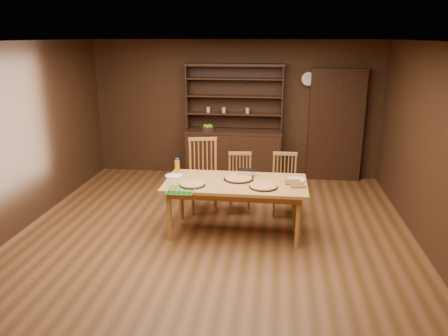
# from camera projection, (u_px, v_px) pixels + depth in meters

# --- Properties ---
(floor) EXTENTS (6.00, 6.00, 0.00)m
(floor) POSITION_uv_depth(u_px,v_px,m) (213.00, 240.00, 5.94)
(floor) COLOR brown
(floor) RESTS_ON ground
(room_shell) EXTENTS (6.00, 6.00, 6.00)m
(room_shell) POSITION_uv_depth(u_px,v_px,m) (212.00, 126.00, 5.48)
(room_shell) COLOR silver
(room_shell) RESTS_ON floor
(china_hutch) EXTENTS (1.84, 0.52, 2.17)m
(china_hutch) POSITION_uv_depth(u_px,v_px,m) (234.00, 148.00, 8.38)
(china_hutch) COLOR #321A10
(china_hutch) RESTS_ON floor
(doorway) EXTENTS (1.00, 0.18, 2.10)m
(doorway) POSITION_uv_depth(u_px,v_px,m) (336.00, 125.00, 8.16)
(doorway) COLOR #321A10
(doorway) RESTS_ON floor
(wall_clock) EXTENTS (0.30, 0.05, 0.30)m
(wall_clock) POSITION_uv_depth(u_px,v_px,m) (308.00, 79.00, 8.04)
(wall_clock) COLOR #321A10
(wall_clock) RESTS_ON room_shell
(dining_table) EXTENTS (1.93, 0.97, 0.75)m
(dining_table) POSITION_uv_depth(u_px,v_px,m) (236.00, 187.00, 5.98)
(dining_table) COLOR #B98140
(dining_table) RESTS_ON floor
(chair_left) EXTENTS (0.56, 0.54, 1.14)m
(chair_left) POSITION_uv_depth(u_px,v_px,m) (203.00, 172.00, 6.85)
(chair_left) COLOR #9F6336
(chair_left) RESTS_ON floor
(chair_center) EXTENTS (0.42, 0.40, 0.93)m
(chair_center) POSITION_uv_depth(u_px,v_px,m) (240.00, 180.00, 6.84)
(chair_center) COLOR #9F6336
(chair_center) RESTS_ON floor
(chair_right) EXTENTS (0.39, 0.37, 0.95)m
(chair_right) POSITION_uv_depth(u_px,v_px,m) (284.00, 182.00, 6.72)
(chair_right) COLOR #9F6336
(chair_right) RESTS_ON floor
(pizza_left) EXTENTS (0.35, 0.35, 0.04)m
(pizza_left) POSITION_uv_depth(u_px,v_px,m) (192.00, 184.00, 5.81)
(pizza_left) COLOR black
(pizza_left) RESTS_ON dining_table
(pizza_right) EXTENTS (0.38, 0.38, 0.04)m
(pizza_right) POSITION_uv_depth(u_px,v_px,m) (263.00, 186.00, 5.73)
(pizza_right) COLOR black
(pizza_right) RESTS_ON dining_table
(pizza_center) EXTENTS (0.42, 0.42, 0.04)m
(pizza_center) POSITION_uv_depth(u_px,v_px,m) (239.00, 178.00, 6.05)
(pizza_center) COLOR black
(pizza_center) RESTS_ON dining_table
(cooling_rack) EXTENTS (0.43, 0.43, 0.02)m
(cooling_rack) POSITION_uv_depth(u_px,v_px,m) (181.00, 190.00, 5.61)
(cooling_rack) COLOR #0CA52F
(cooling_rack) RESTS_ON dining_table
(plate_left) EXTENTS (0.27, 0.27, 0.02)m
(plate_left) POSITION_uv_depth(u_px,v_px,m) (174.00, 176.00, 6.18)
(plate_left) COLOR silver
(plate_left) RESTS_ON dining_table
(plate_right) EXTENTS (0.27, 0.27, 0.02)m
(plate_right) POSITION_uv_depth(u_px,v_px,m) (296.00, 180.00, 6.01)
(plate_right) COLOR silver
(plate_right) RESTS_ON dining_table
(foil_dish) EXTENTS (0.23, 0.17, 0.09)m
(foil_dish) POSITION_uv_depth(u_px,v_px,m) (246.00, 173.00, 6.20)
(foil_dish) COLOR white
(foil_dish) RESTS_ON dining_table
(juice_bottle) EXTENTS (0.07, 0.07, 0.23)m
(juice_bottle) POSITION_uv_depth(u_px,v_px,m) (177.00, 166.00, 6.29)
(juice_bottle) COLOR orange
(juice_bottle) RESTS_ON dining_table
(pot_holder_a) EXTENTS (0.22, 0.22, 0.01)m
(pot_holder_a) POSITION_uv_depth(u_px,v_px,m) (298.00, 185.00, 5.79)
(pot_holder_a) COLOR red
(pot_holder_a) RESTS_ON dining_table
(pot_holder_b) EXTENTS (0.22, 0.22, 0.02)m
(pot_holder_b) POSITION_uv_depth(u_px,v_px,m) (293.00, 182.00, 5.91)
(pot_holder_b) COLOR red
(pot_holder_b) RESTS_ON dining_table
(fruit_bowl) EXTENTS (0.28, 0.28, 0.12)m
(fruit_bowl) POSITION_uv_depth(u_px,v_px,m) (208.00, 128.00, 8.26)
(fruit_bowl) COLOR black
(fruit_bowl) RESTS_ON china_hutch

